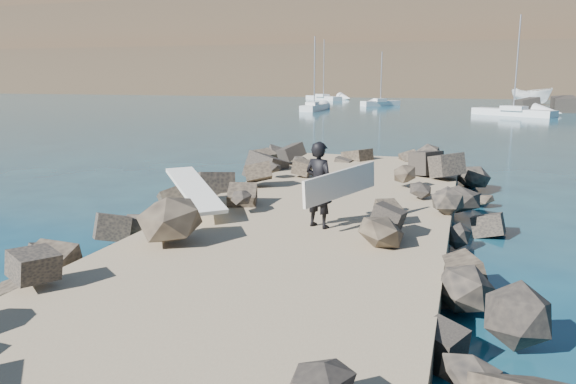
% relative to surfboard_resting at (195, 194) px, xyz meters
% --- Properties ---
extents(ground, '(800.00, 800.00, 0.00)m').
position_rel_surfboard_resting_xyz_m(ground, '(2.62, -0.21, -1.04)').
color(ground, '#0F384C').
rests_on(ground, ground).
extents(jetty, '(6.00, 26.00, 0.60)m').
position_rel_surfboard_resting_xyz_m(jetty, '(2.62, -2.21, -0.74)').
color(jetty, '#8C7759').
rests_on(jetty, ground).
extents(riprap_left, '(2.60, 22.00, 1.00)m').
position_rel_surfboard_resting_xyz_m(riprap_left, '(-0.28, -1.71, -0.54)').
color(riprap_left, black).
rests_on(riprap_left, ground).
extents(riprap_right, '(2.60, 22.00, 1.00)m').
position_rel_surfboard_resting_xyz_m(riprap_right, '(5.52, -1.71, -0.54)').
color(riprap_right, black).
rests_on(riprap_right, ground).
extents(headland, '(360.00, 140.00, 32.00)m').
position_rel_surfboard_resting_xyz_m(headland, '(12.62, 159.79, 14.96)').
color(headland, '#2D4919').
rests_on(headland, ground).
extents(surfboard_resting, '(2.31, 2.35, 0.09)m').
position_rel_surfboard_resting_xyz_m(surfboard_resting, '(0.00, 0.00, 0.00)').
color(surfboard_resting, white).
rests_on(surfboard_resting, riprap_left).
extents(boat_imported, '(5.96, 5.42, 2.27)m').
position_rel_surfboard_resting_xyz_m(boat_imported, '(13.69, 70.41, 0.09)').
color(boat_imported, white).
rests_on(boat_imported, ground).
extents(surfer_with_board, '(1.37, 2.02, 1.80)m').
position_rel_surfboard_resting_xyz_m(surfer_with_board, '(3.07, -0.30, 0.46)').
color(surfer_with_board, black).
rests_on(surfer_with_board, jetty).
extents(sailboat_a, '(1.50, 6.71, 8.12)m').
position_rel_surfboard_resting_xyz_m(sailboat_a, '(-10.51, 49.36, -0.70)').
color(sailboat_a, silver).
rests_on(sailboat_a, ground).
extents(sailboat_c, '(7.62, 5.72, 9.46)m').
position_rel_surfboard_resting_xyz_m(sailboat_c, '(9.92, 46.74, -0.70)').
color(sailboat_c, silver).
rests_on(sailboat_c, ground).
extents(sailboat_e, '(7.07, 6.73, 9.55)m').
position_rel_surfboard_resting_xyz_m(sailboat_e, '(-16.39, 76.85, -0.70)').
color(sailboat_e, silver).
rests_on(sailboat_e, ground).
extents(sailboat_b, '(4.62, 5.01, 6.90)m').
position_rel_surfboard_resting_xyz_m(sailboat_b, '(-4.97, 61.42, -0.70)').
color(sailboat_b, silver).
rests_on(sailboat_b, ground).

